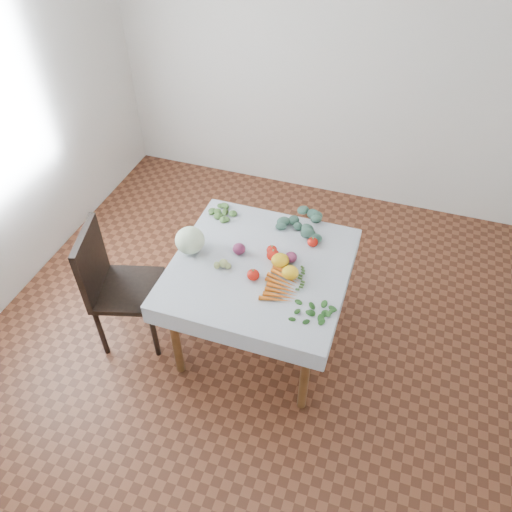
# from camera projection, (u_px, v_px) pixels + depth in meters

# --- Properties ---
(ground) EXTENTS (4.00, 4.00, 0.00)m
(ground) POSITION_uv_depth(u_px,v_px,m) (259.00, 337.00, 3.73)
(ground) COLOR brown
(back_wall) EXTENTS (4.00, 0.04, 2.70)m
(back_wall) POSITION_uv_depth(u_px,v_px,m) (335.00, 57.00, 4.18)
(back_wall) COLOR silver
(back_wall) RESTS_ON ground
(table) EXTENTS (1.00, 1.00, 0.75)m
(table) POSITION_uv_depth(u_px,v_px,m) (260.00, 276.00, 3.28)
(table) COLOR brown
(table) RESTS_ON ground
(tablecloth) EXTENTS (1.12, 1.12, 0.01)m
(tablecloth) POSITION_uv_depth(u_px,v_px,m) (260.00, 266.00, 3.22)
(tablecloth) COLOR silver
(tablecloth) RESTS_ON table
(chair) EXTENTS (0.54, 0.54, 0.97)m
(chair) POSITION_uv_depth(u_px,v_px,m) (112.00, 281.00, 3.39)
(chair) COLOR black
(chair) RESTS_ON ground
(cabbage) EXTENTS (0.21, 0.21, 0.18)m
(cabbage) POSITION_uv_depth(u_px,v_px,m) (190.00, 240.00, 3.26)
(cabbage) COLOR #DEF0C8
(cabbage) RESTS_ON tablecloth
(tomato_a) EXTENTS (0.09, 0.09, 0.06)m
(tomato_a) POSITION_uv_depth(u_px,v_px,m) (272.00, 250.00, 3.27)
(tomato_a) COLOR red
(tomato_a) RESTS_ON tablecloth
(tomato_b) EXTENTS (0.10, 0.10, 0.06)m
(tomato_b) POSITION_uv_depth(u_px,v_px,m) (313.00, 242.00, 3.33)
(tomato_b) COLOR red
(tomato_b) RESTS_ON tablecloth
(tomato_c) EXTENTS (0.09, 0.09, 0.07)m
(tomato_c) POSITION_uv_depth(u_px,v_px,m) (253.00, 275.00, 3.10)
(tomato_c) COLOR red
(tomato_c) RESTS_ON tablecloth
(tomato_d) EXTENTS (0.09, 0.09, 0.07)m
(tomato_d) POSITION_uv_depth(u_px,v_px,m) (273.00, 255.00, 3.23)
(tomato_d) COLOR red
(tomato_d) RESTS_ON tablecloth
(heirloom_back) EXTENTS (0.15, 0.15, 0.08)m
(heirloom_back) POSITION_uv_depth(u_px,v_px,m) (280.00, 260.00, 3.19)
(heirloom_back) COLOR yellow
(heirloom_back) RESTS_ON tablecloth
(heirloom_front) EXTENTS (0.12, 0.12, 0.08)m
(heirloom_front) POSITION_uv_depth(u_px,v_px,m) (290.00, 273.00, 3.11)
(heirloom_front) COLOR yellow
(heirloom_front) RESTS_ON tablecloth
(onion_a) EXTENTS (0.11, 0.11, 0.07)m
(onion_a) POSITION_uv_depth(u_px,v_px,m) (239.00, 249.00, 3.27)
(onion_a) COLOR #521738
(onion_a) RESTS_ON tablecloth
(onion_b) EXTENTS (0.09, 0.09, 0.07)m
(onion_b) POSITION_uv_depth(u_px,v_px,m) (291.00, 257.00, 3.22)
(onion_b) COLOR #521738
(onion_b) RESTS_ON tablecloth
(tomatillo_cluster) EXTENTS (0.09, 0.11, 0.04)m
(tomatillo_cluster) POSITION_uv_depth(u_px,v_px,m) (220.00, 267.00, 3.17)
(tomatillo_cluster) COLOR #AFC06E
(tomatillo_cluster) RESTS_ON tablecloth
(carrot_bunch) EXTENTS (0.21, 0.36, 0.03)m
(carrot_bunch) POSITION_uv_depth(u_px,v_px,m) (282.00, 284.00, 3.07)
(carrot_bunch) COLOR orange
(carrot_bunch) RESTS_ON tablecloth
(kale_bunch) EXTENTS (0.38, 0.29, 0.05)m
(kale_bunch) POSITION_uv_depth(u_px,v_px,m) (300.00, 222.00, 3.49)
(kale_bunch) COLOR #355648
(kale_bunch) RESTS_ON tablecloth
(basil_bunch) EXTENTS (0.24, 0.21, 0.01)m
(basil_bunch) POSITION_uv_depth(u_px,v_px,m) (314.00, 314.00, 2.91)
(basil_bunch) COLOR #225019
(basil_bunch) RESTS_ON tablecloth
(dill_bunch) EXTENTS (0.23, 0.19, 0.02)m
(dill_bunch) POSITION_uv_depth(u_px,v_px,m) (226.00, 213.00, 3.59)
(dill_bunch) COLOR #4E7133
(dill_bunch) RESTS_ON tablecloth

